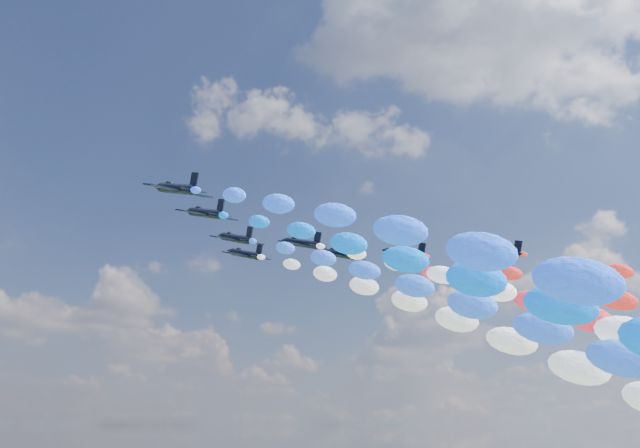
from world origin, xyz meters
TOP-DOWN VIEW (x-y plane):
  - jet_0 at (-32.80, -5.13)m, footprint 9.77×13.21m
  - jet_1 at (-22.96, 3.59)m, footprint 9.77×13.21m
  - trail_1 at (-22.96, -62.14)m, footprint 5.61×126.71m
  - jet_2 at (-9.96, 14.97)m, footprint 9.93×13.32m
  - trail_2 at (-9.96, -50.76)m, footprint 5.61×126.71m
  - jet_3 at (1.34, 10.77)m, footprint 9.53×13.03m
  - jet_4 at (-1.32, 24.79)m, footprint 9.72×13.17m
  - trail_4 at (-1.32, -40.95)m, footprint 5.61×126.71m
  - jet_5 at (12.58, 13.50)m, footprint 9.98×13.36m
  - jet_6 at (21.60, 5.22)m, footprint 9.59×13.08m
  - jet_7 at (34.07, -7.16)m, footprint 10.34×13.61m

SIDE VIEW (x-z plane):
  - trail_1 at x=-22.96m, z-range 55.07..109.33m
  - trail_2 at x=-9.96m, z-range 55.07..109.33m
  - trail_4 at x=-1.32m, z-range 55.07..109.33m
  - jet_0 at x=-32.80m, z-range 104.92..110.97m
  - jet_1 at x=-22.96m, z-range 104.92..110.97m
  - jet_2 at x=-9.96m, z-range 104.92..110.97m
  - jet_3 at x=1.34m, z-range 104.92..110.97m
  - jet_4 at x=-1.32m, z-range 104.92..110.97m
  - jet_5 at x=12.58m, z-range 104.92..110.97m
  - jet_6 at x=21.60m, z-range 104.92..110.97m
  - jet_7 at x=34.07m, z-range 104.92..110.97m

